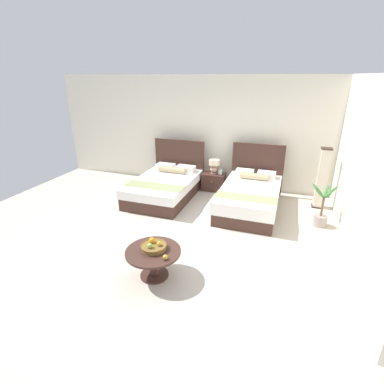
# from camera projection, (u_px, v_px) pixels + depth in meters

# --- Properties ---
(ground_plane) EXTENTS (9.48, 9.26, 0.02)m
(ground_plane) POSITION_uv_depth(u_px,v_px,m) (185.00, 231.00, 5.68)
(ground_plane) COLOR beige
(wall_back) EXTENTS (9.48, 0.12, 2.88)m
(wall_back) POSITION_uv_depth(u_px,v_px,m) (221.00, 133.00, 7.63)
(wall_back) COLOR white
(wall_back) RESTS_ON ground
(wall_side_right) EXTENTS (0.12, 4.86, 2.88)m
(wall_side_right) POSITION_uv_depth(u_px,v_px,m) (365.00, 170.00, 4.63)
(wall_side_right) COLOR white
(wall_side_right) RESTS_ON ground
(bed_near_window) EXTENTS (1.41, 2.14, 1.26)m
(bed_near_window) POSITION_uv_depth(u_px,v_px,m) (166.00, 186.00, 7.18)
(bed_near_window) COLOR #402720
(bed_near_window) RESTS_ON ground
(bed_near_corner) EXTENTS (1.30, 2.23, 1.29)m
(bed_near_corner) POSITION_uv_depth(u_px,v_px,m) (250.00, 196.00, 6.56)
(bed_near_corner) COLOR #402720
(bed_near_corner) RESTS_ON ground
(nightstand) EXTENTS (0.58, 0.45, 0.46)m
(nightstand) POSITION_uv_depth(u_px,v_px,m) (214.00, 182.00, 7.65)
(nightstand) COLOR #402720
(nightstand) RESTS_ON ground
(table_lamp) EXTENTS (0.27, 0.27, 0.37)m
(table_lamp) POSITION_uv_depth(u_px,v_px,m) (214.00, 166.00, 7.50)
(table_lamp) COLOR tan
(table_lamp) RESTS_ON nightstand
(vase) EXTENTS (0.10, 0.10, 0.15)m
(vase) POSITION_uv_depth(u_px,v_px,m) (220.00, 172.00, 7.45)
(vase) COLOR #AFC4BD
(vase) RESTS_ON nightstand
(coffee_table) EXTENTS (0.83, 0.83, 0.45)m
(coffee_table) POSITION_uv_depth(u_px,v_px,m) (153.00, 257.00, 4.29)
(coffee_table) COLOR #402720
(coffee_table) RESTS_ON ground
(fruit_bowl) EXTENTS (0.39, 0.39, 0.15)m
(fruit_bowl) POSITION_uv_depth(u_px,v_px,m) (154.00, 246.00, 4.27)
(fruit_bowl) COLOR brown
(fruit_bowl) RESTS_ON coffee_table
(loose_apple) EXTENTS (0.07, 0.07, 0.07)m
(loose_apple) POSITION_uv_depth(u_px,v_px,m) (165.00, 257.00, 4.03)
(loose_apple) COLOR gold
(loose_apple) RESTS_ON coffee_table
(floor_lamp_corner) EXTENTS (0.23, 0.23, 1.40)m
(floor_lamp_corner) POSITION_uv_depth(u_px,v_px,m) (322.00, 179.00, 6.47)
(floor_lamp_corner) COLOR #37261F
(floor_lamp_corner) RESTS_ON ground
(potted_palm) EXTENTS (0.50, 0.45, 0.90)m
(potted_palm) POSITION_uv_depth(u_px,v_px,m) (321.00, 213.00, 5.79)
(potted_palm) COLOR gray
(potted_palm) RESTS_ON ground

